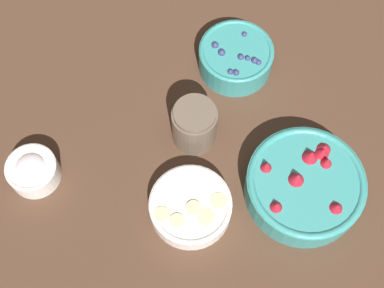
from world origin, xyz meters
name	(u,v)px	position (x,y,z in m)	size (l,w,h in m)	color
ground_plane	(189,154)	(0.00, 0.00, 0.00)	(4.00, 4.00, 0.00)	#4C3323
bowl_strawberries	(305,185)	(-0.11, 0.20, 0.04)	(0.22, 0.22, 0.09)	teal
bowl_blueberries	(236,57)	(-0.21, -0.09, 0.04)	(0.16, 0.16, 0.07)	teal
bowl_bananas	(190,206)	(0.08, 0.09, 0.03)	(0.15, 0.15, 0.05)	white
bowl_cream	(33,170)	(0.25, -0.17, 0.03)	(0.10, 0.10, 0.06)	white
jar_chocolate	(194,126)	(-0.03, -0.02, 0.05)	(0.09, 0.09, 0.10)	brown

